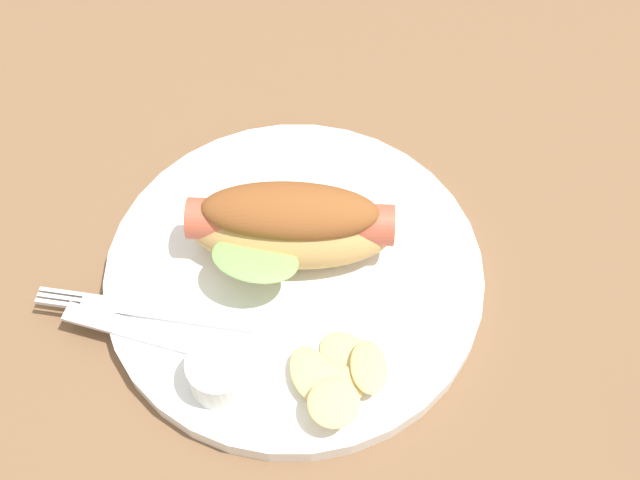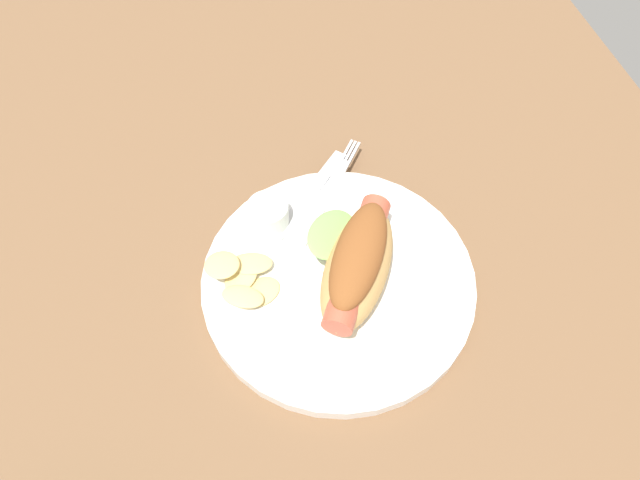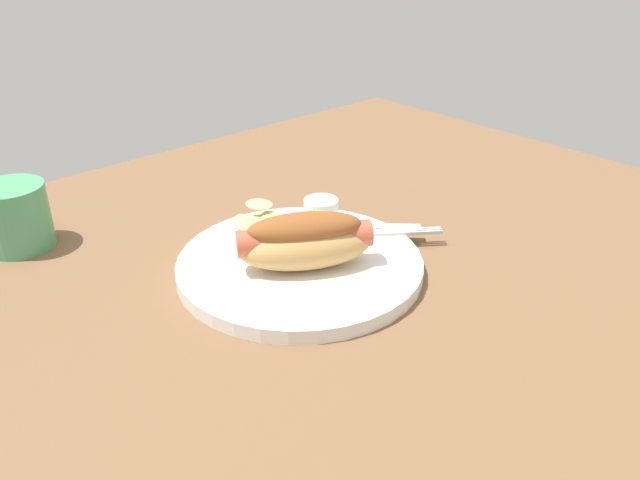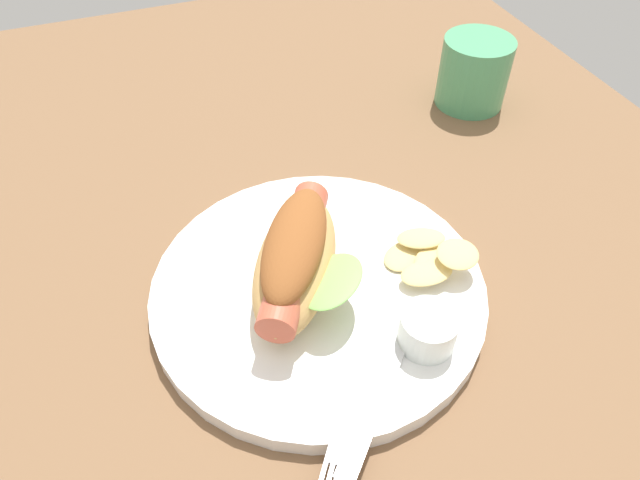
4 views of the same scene
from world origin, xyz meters
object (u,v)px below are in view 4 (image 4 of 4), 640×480
hot_dog (296,258)px  drinking_cup (474,72)px  fork (351,398)px  knife (380,389)px  sauce_ramekin (428,330)px  chips_pile (428,257)px  plate (322,293)px

hot_dog → drinking_cup: 35.03cm
fork → drinking_cup: bearing=174.5°
knife → sauce_ramekin: bearing=161.1°
hot_dog → chips_pile: 11.14cm
knife → fork: bearing=-47.4°
hot_dog → sauce_ramekin: size_ratio=3.62×
fork → sauce_ramekin: bearing=145.4°
knife → drinking_cup: size_ratio=1.78×
hot_dog → fork: (11.05, 0.02, -2.96)cm
fork → knife: 2.20cm
knife → chips_pile: bearing=-179.0°
hot_dog → drinking_cup: same height
chips_pile → drinking_cup: size_ratio=0.94×
knife → chips_pile: size_ratio=1.90×
hot_dog → sauce_ramekin: bearing=69.7°
sauce_ramekin → knife: 5.57cm
plate → chips_pile: (1.02, 8.94, 1.86)cm
plate → fork: bearing=-10.1°
hot_dog → knife: bearing=41.9°
plate → knife: bearing=2.4°
plate → sauce_ramekin: 9.55cm
plate → fork: fork is taller
plate → drinking_cup: drinking_cup is taller
sauce_ramekin → drinking_cup: size_ratio=0.54×
fork → chips_pile: size_ratio=1.76×
sauce_ramekin → knife: sauce_ramekin is taller
fork → knife: (0.06, 2.20, -0.02)cm
hot_dog → chips_pile: bearing=109.8°
sauce_ramekin → hot_dog: bearing=-140.8°
chips_pile → sauce_ramekin: bearing=-29.1°
sauce_ramekin → chips_pile: 7.59cm
sauce_ramekin → knife: (2.45, -4.84, -1.26)cm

